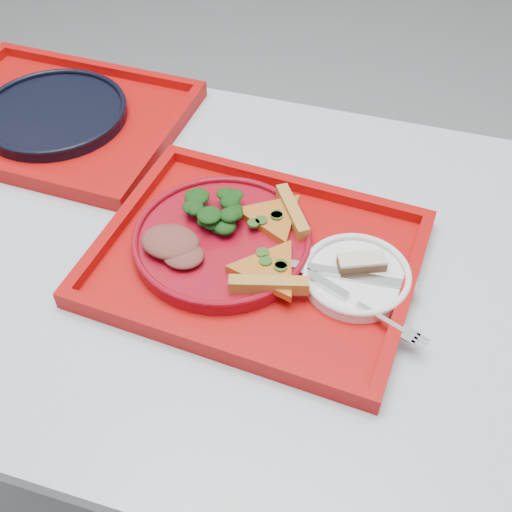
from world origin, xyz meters
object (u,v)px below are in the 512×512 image
tray_far (56,121)px  dinner_plate (222,242)px  tray_main (256,262)px  dessert_bar (362,262)px  navy_plate (54,114)px

tray_far → dinner_plate: dinner_plate is taller
tray_main → tray_far: 0.50m
tray_far → dessert_bar: dessert_bar is taller
tray_main → dessert_bar: 0.15m
navy_plate → tray_main: bearing=-26.6°
dessert_bar → dinner_plate: bearing=158.5°
tray_far → dessert_bar: 0.63m
dinner_plate → dessert_bar: 0.20m
tray_main → tray_far: size_ratio=1.00×
tray_far → dinner_plate: (0.39, -0.21, 0.02)m
dessert_bar → tray_main: bearing=162.9°
tray_far → navy_plate: navy_plate is taller
dinner_plate → tray_far: bearing=151.4°
tray_main → tray_far: (-0.45, 0.22, 0.00)m
navy_plate → dessert_bar: dessert_bar is taller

